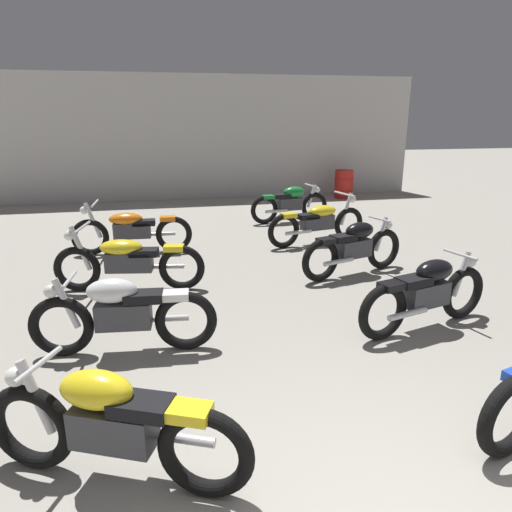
# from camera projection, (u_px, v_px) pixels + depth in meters

# --- Properties ---
(back_wall) EXTENTS (13.50, 0.24, 3.60)m
(back_wall) POSITION_uv_depth(u_px,v_px,m) (198.00, 138.00, 13.95)
(back_wall) COLOR #BCBAB7
(back_wall) RESTS_ON ground
(motorcycle_left_row_0) EXTENTS (1.84, 0.91, 0.88)m
(motorcycle_left_row_0) POSITION_uv_depth(u_px,v_px,m) (112.00, 424.00, 3.18)
(motorcycle_left_row_0) COLOR black
(motorcycle_left_row_0) RESTS_ON ground
(motorcycle_left_row_1) EXTENTS (1.97, 0.48, 0.88)m
(motorcycle_left_row_1) POSITION_uv_depth(u_px,v_px,m) (123.00, 313.00, 4.96)
(motorcycle_left_row_1) COLOR black
(motorcycle_left_row_1) RESTS_ON ground
(motorcycle_left_row_2) EXTENTS (2.16, 0.68, 0.97)m
(motorcycle_left_row_2) POSITION_uv_depth(u_px,v_px,m) (128.00, 261.00, 6.76)
(motorcycle_left_row_2) COLOR black
(motorcycle_left_row_2) RESTS_ON ground
(motorcycle_left_row_3) EXTENTS (2.17, 0.68, 0.97)m
(motorcycle_left_row_3) POSITION_uv_depth(u_px,v_px,m) (131.00, 229.00, 8.58)
(motorcycle_left_row_3) COLOR black
(motorcycle_left_row_3) RESTS_ON ground
(motorcycle_right_row_1) EXTENTS (1.93, 0.70, 0.88)m
(motorcycle_right_row_1) POSITION_uv_depth(u_px,v_px,m) (427.00, 292.00, 5.54)
(motorcycle_right_row_1) COLOR black
(motorcycle_right_row_1) RESTS_ON ground
(motorcycle_right_row_2) EXTENTS (1.91, 0.75, 0.88)m
(motorcycle_right_row_2) POSITION_uv_depth(u_px,v_px,m) (354.00, 247.00, 7.43)
(motorcycle_right_row_2) COLOR black
(motorcycle_right_row_2) RESTS_ON ground
(motorcycle_right_row_3) EXTENTS (2.14, 0.80, 0.97)m
(motorcycle_right_row_3) POSITION_uv_depth(u_px,v_px,m) (318.00, 221.00, 9.23)
(motorcycle_right_row_3) COLOR black
(motorcycle_right_row_3) RESTS_ON ground
(motorcycle_right_row_4) EXTENTS (1.97, 0.57, 0.88)m
(motorcycle_right_row_4) POSITION_uv_depth(u_px,v_px,m) (290.00, 203.00, 11.12)
(motorcycle_right_row_4) COLOR black
(motorcycle_right_row_4) RESTS_ON ground
(oil_drum) EXTENTS (0.59, 0.59, 0.85)m
(oil_drum) POSITION_uv_depth(u_px,v_px,m) (344.00, 184.00, 14.37)
(oil_drum) COLOR red
(oil_drum) RESTS_ON ground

